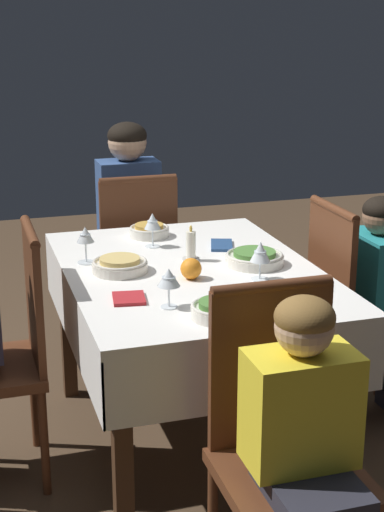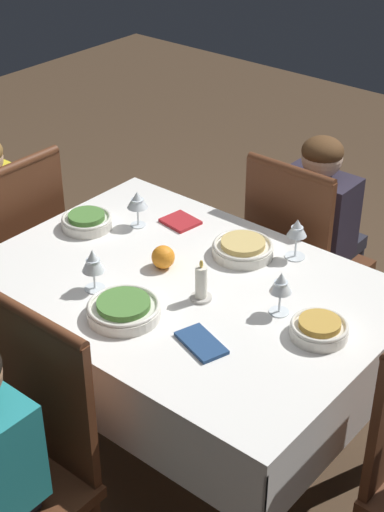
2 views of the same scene
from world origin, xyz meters
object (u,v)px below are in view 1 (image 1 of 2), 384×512
(person_child_yellow, at_px, (309,463))
(bowl_south, at_px, (254,258))
(candle_centerpiece, at_px, (191,248))
(chair_south, at_px, (353,307))
(bowl_east, at_px, (149,230))
(wine_glass_west, at_px, (169,279))
(chair_west, at_px, (283,439))
(orange_fruit, at_px, (191,269))
(wine_glass_east, at_px, (152,223))
(chair_east, at_px, (135,260))
(napkin_red_folded, at_px, (129,298))
(wine_glass_south, at_px, (260,253))
(person_adult_denim, at_px, (127,223))
(wine_glass_north, at_px, (85,237))
(napkin_spare_side, at_px, (222,245))
(dining_table, at_px, (191,292))
(bowl_north, at_px, (120,265))
(chair_north, at_px, (6,346))
(bowl_west, at_px, (219,309))

(person_child_yellow, height_order, bowl_south, person_child_yellow)
(candle_centerpiece, bearing_deg, bowl_south, -118.94)
(chair_south, distance_m, bowl_east, 0.94)
(wine_glass_west, bearing_deg, bowl_east, -9.70)
(chair_west, distance_m, orange_fruit, 0.83)
(bowl_south, bearing_deg, wine_glass_east, 42.09)
(chair_east, height_order, napkin_red_folded, chair_east)
(wine_glass_east, bearing_deg, chair_south, -113.06)
(wine_glass_south, distance_m, orange_fruit, 0.26)
(chair_west, relative_size, wine_glass_south, 6.66)
(person_adult_denim, bearing_deg, wine_glass_north, 67.88)
(wine_glass_south, bearing_deg, napkin_spare_side, -0.84)
(chair_south, xyz_separation_m, wine_glass_north, (0.19, 1.09, 0.34))
(chair_south, relative_size, orange_fruit, 12.36)
(dining_table, relative_size, person_adult_denim, 1.11)
(wine_glass_east, distance_m, napkin_spare_side, 0.31)
(candle_centerpiece, bearing_deg, person_adult_denim, 2.93)
(chair_west, xyz_separation_m, wine_glass_north, (1.09, 0.38, 0.34))
(wine_glass_east, bearing_deg, bowl_north, 145.07)
(dining_table, xyz_separation_m, napkin_red_folded, (-0.27, 0.30, 0.10))
(chair_east, height_order, chair_north, same)
(bowl_north, bearing_deg, bowl_south, -97.13)
(napkin_red_folded, bearing_deg, napkin_spare_side, -44.85)
(person_adult_denim, relative_size, wine_glass_west, 8.77)
(chair_east, relative_size, bowl_west, 5.30)
(bowl_north, distance_m, napkin_red_folded, 0.32)
(chair_north, height_order, candle_centerpiece, chair_north)
(chair_east, bearing_deg, candle_centerpiece, 93.51)
(wine_glass_east, distance_m, orange_fruit, 0.45)
(candle_centerpiece, bearing_deg, chair_north, 97.13)
(chair_north, xyz_separation_m, wine_glass_east, (0.32, -0.65, 0.34))
(chair_east, relative_size, napkin_red_folded, 7.01)
(chair_east, xyz_separation_m, wine_glass_south, (-1.11, -0.22, 0.34))
(chair_north, bearing_deg, bowl_west, 51.52)
(bowl_south, bearing_deg, bowl_west, 147.32)
(dining_table, distance_m, wine_glass_south, 0.35)
(chair_south, xyz_separation_m, napkin_spare_side, (0.25, 0.50, 0.24))
(dining_table, height_order, bowl_west, bowl_west)
(wine_glass_north, relative_size, napkin_spare_side, 0.81)
(chair_west, xyz_separation_m, wine_glass_east, (1.23, 0.07, 0.34))
(wine_glass_north, xyz_separation_m, napkin_spare_side, (0.06, -0.59, -0.10))
(candle_centerpiece, bearing_deg, wine_glass_south, -149.87)
(chair_north, relative_size, wine_glass_south, 6.66)
(chair_west, distance_m, person_adult_denim, 1.97)
(wine_glass_south, bearing_deg, wine_glass_east, 27.07)
(chair_south, xyz_separation_m, bowl_north, (0.04, 0.98, 0.26))
(chair_north, xyz_separation_m, person_child_yellow, (-1.08, -0.72, 0.02))
(wine_glass_east, distance_m, napkin_red_folded, 0.66)
(chair_east, relative_size, bowl_east, 5.65)
(bowl_south, bearing_deg, napkin_spare_side, 8.80)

